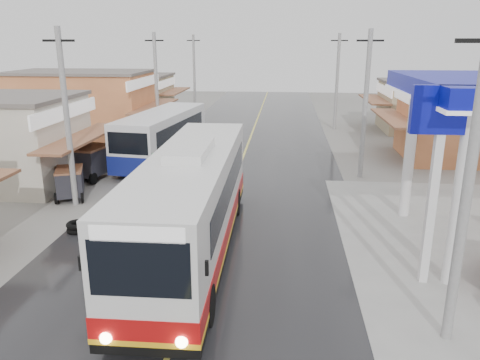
{
  "coord_description": "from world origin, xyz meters",
  "views": [
    {
      "loc": [
        2.69,
        -10.9,
        7.41
      ],
      "look_at": [
        1.0,
        6.6,
        2.15
      ],
      "focal_mm": 35.0,
      "sensor_mm": 36.0,
      "label": 1
    }
  ],
  "objects": [
    {
      "name": "centre_line",
      "position": [
        0.0,
        15.0,
        0.02
      ],
      "size": [
        0.15,
        90.0,
        0.01
      ],
      "primitive_type": "cube",
      "color": "#D8CC4C",
      "rests_on": "road"
    },
    {
      "name": "tricycle_near",
      "position": [
        -7.57,
        9.78,
        0.87
      ],
      "size": [
        1.92,
        2.16,
        1.52
      ],
      "rotation": [
        0.0,
        0.0,
        0.37
      ],
      "color": "#26262D",
      "rests_on": "ground"
    },
    {
      "name": "coach_bus",
      "position": [
        -0.49,
        4.45,
        1.92
      ],
      "size": [
        2.99,
        12.76,
        3.97
      ],
      "rotation": [
        0.0,
        0.0,
        0.01
      ],
      "color": "silver",
      "rests_on": "road"
    },
    {
      "name": "second_bus",
      "position": [
        -4.83,
        17.02,
        1.71
      ],
      "size": [
        3.79,
        9.83,
        3.18
      ],
      "rotation": [
        0.0,
        0.0,
        -0.13
      ],
      "color": "silver",
      "rests_on": "road"
    },
    {
      "name": "cyclist",
      "position": [
        -3.75,
        11.4,
        0.68
      ],
      "size": [
        1.22,
        2.02,
        2.06
      ],
      "rotation": [
        0.0,
        0.0,
        -0.31
      ],
      "color": "black",
      "rests_on": "ground"
    },
    {
      "name": "shopfronts_left",
      "position": [
        -13.0,
        18.0,
        0.0
      ],
      "size": [
        11.0,
        44.0,
        5.2
      ],
      "primitive_type": null,
      "color": "tan",
      "rests_on": "ground"
    },
    {
      "name": "tricycle_far",
      "position": [
        -7.89,
        13.21,
        1.05
      ],
      "size": [
        1.97,
        2.63,
        1.83
      ],
      "rotation": [
        0.0,
        0.0,
        -0.19
      ],
      "color": "#26262D",
      "rests_on": "ground"
    },
    {
      "name": "utility_poles_right",
      "position": [
        7.0,
        15.0,
        0.0
      ],
      "size": [
        1.6,
        36.0,
        8.0
      ],
      "primitive_type": null,
      "color": "gray",
      "rests_on": "ground"
    },
    {
      "name": "ground",
      "position": [
        0.0,
        0.0,
        0.0
      ],
      "size": [
        120.0,
        120.0,
        0.0
      ],
      "primitive_type": "plane",
      "color": "slate",
      "rests_on": "ground"
    },
    {
      "name": "utility_poles_left",
      "position": [
        -7.0,
        16.0,
        0.0
      ],
      "size": [
        1.6,
        50.0,
        8.0
      ],
      "primitive_type": null,
      "color": "gray",
      "rests_on": "ground"
    },
    {
      "name": "tyre_stack",
      "position": [
        -5.51,
        5.83,
        0.22
      ],
      "size": [
        0.84,
        0.84,
        0.43
      ],
      "color": "black",
      "rests_on": "ground"
    },
    {
      "name": "road",
      "position": [
        0.0,
        15.0,
        0.01
      ],
      "size": [
        12.0,
        90.0,
        0.02
      ],
      "primitive_type": "cube",
      "color": "black",
      "rests_on": "ground"
    }
  ]
}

